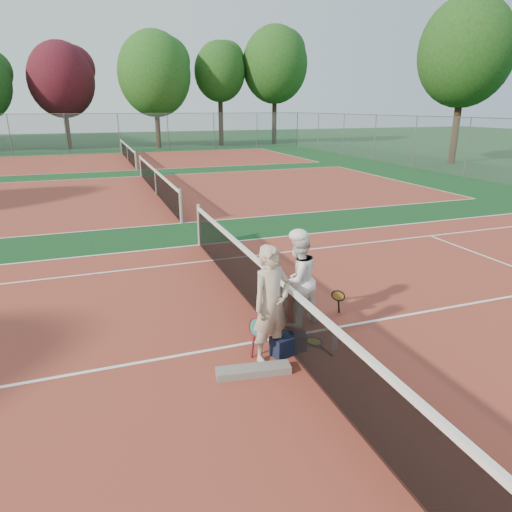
{
  "coord_description": "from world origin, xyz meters",
  "views": [
    {
      "loc": [
        -2.56,
        -6.0,
        3.52
      ],
      "look_at": [
        0.0,
        1.07,
        1.05
      ],
      "focal_mm": 32.0,
      "sensor_mm": 36.0,
      "label": 1
    }
  ],
  "objects_px": {
    "player_b": "(297,280)",
    "racket_black_held": "(338,304)",
    "net_main": "(279,309)",
    "water_bottle": "(335,341)",
    "player_a": "(271,304)",
    "racket_spare": "(314,342)",
    "sports_bag_navy": "(284,345)",
    "sports_bag_purple": "(295,341)",
    "racket_red": "(255,337)"
  },
  "relations": [
    {
      "from": "racket_black_held",
      "to": "player_b",
      "type": "bearing_deg",
      "value": -53.7
    },
    {
      "from": "water_bottle",
      "to": "racket_black_held",
      "type": "bearing_deg",
      "value": 58.8
    },
    {
      "from": "player_b",
      "to": "sports_bag_navy",
      "type": "distance_m",
      "value": 1.23
    },
    {
      "from": "net_main",
      "to": "racket_red",
      "type": "distance_m",
      "value": 0.69
    },
    {
      "from": "racket_red",
      "to": "sports_bag_navy",
      "type": "bearing_deg",
      "value": -44.85
    },
    {
      "from": "player_a",
      "to": "sports_bag_purple",
      "type": "height_order",
      "value": "player_a"
    },
    {
      "from": "player_b",
      "to": "racket_black_held",
      "type": "bearing_deg",
      "value": 158.34
    },
    {
      "from": "net_main",
      "to": "racket_black_held",
      "type": "height_order",
      "value": "net_main"
    },
    {
      "from": "sports_bag_purple",
      "to": "water_bottle",
      "type": "xyz_separation_m",
      "value": [
        0.55,
        -0.24,
        0.02
      ]
    },
    {
      "from": "racket_spare",
      "to": "sports_bag_navy",
      "type": "distance_m",
      "value": 0.61
    },
    {
      "from": "racket_spare",
      "to": "player_a",
      "type": "bearing_deg",
      "value": 95.43
    },
    {
      "from": "net_main",
      "to": "racket_red",
      "type": "relative_size",
      "value": 18.43
    },
    {
      "from": "net_main",
      "to": "sports_bag_purple",
      "type": "xyz_separation_m",
      "value": [
        0.11,
        -0.4,
        -0.38
      ]
    },
    {
      "from": "player_a",
      "to": "player_b",
      "type": "height_order",
      "value": "player_a"
    },
    {
      "from": "racket_black_held",
      "to": "sports_bag_navy",
      "type": "distance_m",
      "value": 1.59
    },
    {
      "from": "sports_bag_navy",
      "to": "player_a",
      "type": "bearing_deg",
      "value": -168.94
    },
    {
      "from": "racket_spare",
      "to": "racket_red",
      "type": "bearing_deg",
      "value": 83.83
    },
    {
      "from": "racket_red",
      "to": "racket_black_held",
      "type": "xyz_separation_m",
      "value": [
        1.78,
        0.71,
        -0.03
      ]
    },
    {
      "from": "racket_black_held",
      "to": "sports_bag_navy",
      "type": "relative_size",
      "value": 1.43
    },
    {
      "from": "racket_red",
      "to": "racket_black_held",
      "type": "height_order",
      "value": "racket_red"
    },
    {
      "from": "player_b",
      "to": "sports_bag_navy",
      "type": "relative_size",
      "value": 4.25
    },
    {
      "from": "net_main",
      "to": "player_a",
      "type": "distance_m",
      "value": 0.73
    },
    {
      "from": "player_b",
      "to": "racket_black_held",
      "type": "xyz_separation_m",
      "value": [
        0.77,
        -0.04,
        -0.53
      ]
    },
    {
      "from": "net_main",
      "to": "player_a",
      "type": "relative_size",
      "value": 6.34
    },
    {
      "from": "racket_black_held",
      "to": "sports_bag_purple",
      "type": "bearing_deg",
      "value": -18.13
    },
    {
      "from": "racket_black_held",
      "to": "net_main",
      "type": "bearing_deg",
      "value": -35.97
    },
    {
      "from": "racket_black_held",
      "to": "racket_spare",
      "type": "xyz_separation_m",
      "value": [
        -0.78,
        -0.67,
        -0.25
      ]
    },
    {
      "from": "player_a",
      "to": "racket_spare",
      "type": "bearing_deg",
      "value": -2.94
    },
    {
      "from": "racket_spare",
      "to": "sports_bag_purple",
      "type": "distance_m",
      "value": 0.37
    },
    {
      "from": "sports_bag_navy",
      "to": "racket_red",
      "type": "bearing_deg",
      "value": 164.6
    },
    {
      "from": "player_b",
      "to": "sports_bag_purple",
      "type": "relative_size",
      "value": 5.07
    },
    {
      "from": "net_main",
      "to": "player_b",
      "type": "distance_m",
      "value": 0.66
    },
    {
      "from": "racket_red",
      "to": "sports_bag_purple",
      "type": "bearing_deg",
      "value": -31.53
    },
    {
      "from": "racket_black_held",
      "to": "racket_spare",
      "type": "bearing_deg",
      "value": -10.47
    },
    {
      "from": "sports_bag_purple",
      "to": "water_bottle",
      "type": "height_order",
      "value": "water_bottle"
    },
    {
      "from": "racket_spare",
      "to": "sports_bag_purple",
      "type": "bearing_deg",
      "value": 91.72
    },
    {
      "from": "sports_bag_purple",
      "to": "player_a",
      "type": "bearing_deg",
      "value": -163.35
    },
    {
      "from": "net_main",
      "to": "racket_red",
      "type": "height_order",
      "value": "net_main"
    },
    {
      "from": "player_a",
      "to": "sports_bag_navy",
      "type": "bearing_deg",
      "value": -5.76
    },
    {
      "from": "net_main",
      "to": "water_bottle",
      "type": "xyz_separation_m",
      "value": [
        0.65,
        -0.63,
        -0.36
      ]
    },
    {
      "from": "player_b",
      "to": "water_bottle",
      "type": "height_order",
      "value": "player_b"
    },
    {
      "from": "player_a",
      "to": "sports_bag_purple",
      "type": "bearing_deg",
      "value": -0.17
    },
    {
      "from": "player_a",
      "to": "sports_bag_navy",
      "type": "height_order",
      "value": "player_a"
    },
    {
      "from": "player_b",
      "to": "racket_red",
      "type": "bearing_deg",
      "value": 17.49
    },
    {
      "from": "sports_bag_navy",
      "to": "water_bottle",
      "type": "xyz_separation_m",
      "value": [
        0.77,
        -0.14,
        0.0
      ]
    },
    {
      "from": "player_a",
      "to": "water_bottle",
      "type": "bearing_deg",
      "value": -22.47
    },
    {
      "from": "net_main",
      "to": "sports_bag_navy",
      "type": "distance_m",
      "value": 0.62
    },
    {
      "from": "player_a",
      "to": "racket_spare",
      "type": "relative_size",
      "value": 2.89
    },
    {
      "from": "player_b",
      "to": "racket_black_held",
      "type": "relative_size",
      "value": 2.97
    },
    {
      "from": "net_main",
      "to": "player_b",
      "type": "xyz_separation_m",
      "value": [
        0.47,
        0.37,
        0.29
      ]
    }
  ]
}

